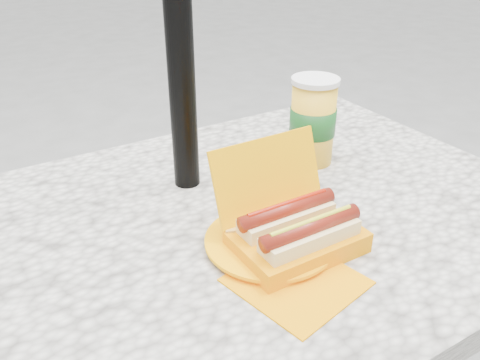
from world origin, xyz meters
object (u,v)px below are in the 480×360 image
hotdog_box (295,230)px  fries_plate (271,243)px  umbrella_pole (177,0)px  soda_cup (313,121)px

hotdog_box → fries_plate: 0.05m
umbrella_pole → fries_plate: (0.02, -0.27, -0.34)m
umbrella_pole → fries_plate: 0.43m
umbrella_pole → fries_plate: umbrella_pole is taller
hotdog_box → fries_plate: hotdog_box is taller
umbrella_pole → soda_cup: 0.38m
hotdog_box → soda_cup: (0.22, 0.24, 0.06)m
umbrella_pole → hotdog_box: (0.05, -0.29, -0.31)m
hotdog_box → fries_plate: bearing=148.7°
umbrella_pole → soda_cup: (0.27, -0.05, -0.26)m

